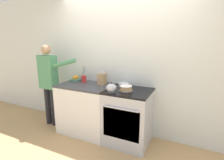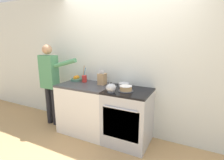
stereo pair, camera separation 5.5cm
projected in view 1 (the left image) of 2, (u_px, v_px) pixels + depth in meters
name	position (u px, v px, depth m)	size (l,w,h in m)	color
ground_plane	(107.00, 148.00, 2.87)	(16.00, 16.00, 0.00)	tan
wall_back	(123.00, 64.00, 3.15)	(8.00, 0.04, 2.60)	silver
counter_cabinet	(86.00, 108.00, 3.30)	(0.96, 0.65, 0.93)	white
stove_range	(128.00, 117.00, 2.94)	(0.73, 0.68, 0.93)	#B7BABF
layer_cake	(126.00, 88.00, 2.79)	(0.24, 0.24, 0.09)	#4C4C51
tea_kettle	(111.00, 88.00, 2.73)	(0.20, 0.16, 0.16)	#B7BABF
mixing_bowl	(124.00, 85.00, 3.06)	(0.20, 0.20, 0.07)	#B7BABF
knife_block	(102.00, 79.00, 3.17)	(0.12, 0.14, 0.30)	tan
utensil_crock	(84.00, 79.00, 3.35)	(0.09, 0.09, 0.32)	red
fruit_bowl	(76.00, 79.00, 3.47)	(0.23, 0.23, 0.10)	#4C7F66
person_baker	(49.00, 78.00, 3.45)	(0.93, 0.20, 1.64)	black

